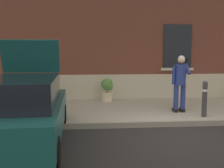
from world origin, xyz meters
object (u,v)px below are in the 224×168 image
object	(u,v)px
hatchback_car_teal	(21,110)
planter_terracotta	(51,90)
bollard_near_person	(205,97)
person_on_phone	(180,80)
planter_cream	(107,89)

from	to	relation	value
hatchback_car_teal	planter_terracotta	bearing A→B (deg)	88.72
bollard_near_person	hatchback_car_teal	bearing A→B (deg)	-161.15
person_on_phone	planter_terracotta	size ratio (longest dim) A/B	2.04
hatchback_car_teal	planter_terracotta	size ratio (longest dim) A/B	4.80
planter_terracotta	planter_cream	world-z (taller)	same
person_on_phone	hatchback_car_teal	bearing A→B (deg)	-165.03
person_on_phone	bollard_near_person	bearing A→B (deg)	-64.11
hatchback_car_teal	person_on_phone	bearing A→B (deg)	28.07
planter_cream	hatchback_car_teal	bearing A→B (deg)	-116.59
hatchback_car_teal	planter_cream	distance (m)	4.82
person_on_phone	planter_terracotta	xyz separation A→B (m)	(-4.16, 1.89, -0.55)
bollard_near_person	person_on_phone	bearing A→B (deg)	128.99
planter_cream	bollard_near_person	bearing A→B (deg)	-45.71
planter_terracotta	planter_cream	distance (m)	2.07
hatchback_car_teal	planter_terracotta	xyz separation A→B (m)	(0.09, 4.16, -0.19)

